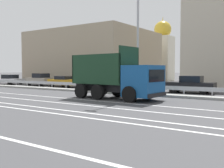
# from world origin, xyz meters

# --- Properties ---
(ground_plane) EXTENTS (320.00, 320.00, 0.00)m
(ground_plane) POSITION_xyz_m (0.00, 0.00, 0.00)
(ground_plane) COLOR #424244
(lane_strip_0) EXTENTS (67.98, 0.16, 0.01)m
(lane_strip_0) POSITION_xyz_m (2.78, -2.30, 0.00)
(lane_strip_0) COLOR silver
(lane_strip_0) RESTS_ON ground_plane
(lane_strip_1) EXTENTS (67.98, 0.16, 0.01)m
(lane_strip_1) POSITION_xyz_m (2.78, -4.44, 0.00)
(lane_strip_1) COLOR silver
(lane_strip_1) RESTS_ON ground_plane
(lane_strip_2) EXTENTS (67.98, 0.16, 0.01)m
(lane_strip_2) POSITION_xyz_m (2.78, -6.48, 0.00)
(lane_strip_2) COLOR silver
(lane_strip_2) RESTS_ON ground_plane
(lane_strip_3) EXTENTS (67.98, 0.16, 0.01)m
(lane_strip_3) POSITION_xyz_m (2.78, -7.45, 0.00)
(lane_strip_3) COLOR silver
(lane_strip_3) RESTS_ON ground_plane
(median_island) EXTENTS (37.39, 1.10, 0.18)m
(median_island) POSITION_xyz_m (0.00, 2.93, 0.09)
(median_island) COLOR gray
(median_island) RESTS_ON ground_plane
(median_guardrail) EXTENTS (67.98, 0.09, 0.78)m
(median_guardrail) POSITION_xyz_m (0.00, 3.86, 0.57)
(median_guardrail) COLOR #9EA0A5
(median_guardrail) RESTS_ON ground_plane
(dump_truck) EXTENTS (6.84, 3.00, 3.67)m
(dump_truck) POSITION_xyz_m (3.58, -0.55, 1.27)
(dump_truck) COLOR #144C8C
(dump_truck) RESTS_ON ground_plane
(median_road_sign) EXTENTS (0.69, 0.16, 2.41)m
(median_road_sign) POSITION_xyz_m (0.70, 2.93, 1.25)
(median_road_sign) COLOR white
(median_road_sign) RESTS_ON ground_plane
(street_lamp_1) EXTENTS (0.71, 2.48, 9.76)m
(street_lamp_1) POSITION_xyz_m (2.83, 2.56, 5.40)
(street_lamp_1) COLOR #ADADB2
(street_lamp_1) RESTS_ON ground_plane
(parked_car_1) EXTENTS (4.16, 2.27, 1.39)m
(parked_car_1) POSITION_xyz_m (-19.80, 6.45, 0.70)
(parked_car_1) COLOR silver
(parked_car_1) RESTS_ON ground_plane
(parked_car_2) EXTENTS (3.93, 2.06, 1.61)m
(parked_car_2) POSITION_xyz_m (-13.76, 6.84, 0.79)
(parked_car_2) COLOR gray
(parked_car_2) RESTS_ON ground_plane
(parked_car_3) EXTENTS (4.27, 2.07, 1.33)m
(parked_car_3) POSITION_xyz_m (-8.99, 6.45, 0.69)
(parked_car_3) COLOR #B27A14
(parked_car_3) RESTS_ON ground_plane
(parked_car_4) EXTENTS (4.41, 2.05, 1.47)m
(parked_car_4) POSITION_xyz_m (-4.09, 6.69, 0.73)
(parked_car_4) COLOR black
(parked_car_4) RESTS_ON ground_plane
(parked_car_5) EXTENTS (4.14, 2.10, 1.29)m
(parked_car_5) POSITION_xyz_m (0.87, 6.38, 0.68)
(parked_car_5) COLOR gray
(parked_car_5) RESTS_ON ground_plane
(parked_car_6) EXTENTS (4.34, 2.09, 1.54)m
(parked_car_6) POSITION_xyz_m (5.81, 7.02, 0.76)
(parked_car_6) COLOR black
(parked_car_6) RESTS_ON ground_plane
(background_building_0) EXTENTS (18.34, 15.23, 8.30)m
(background_building_0) POSITION_xyz_m (-14.62, 19.15, 4.15)
(background_building_0) COLOR tan
(background_building_0) RESTS_ON ground_plane
(church_tower) EXTENTS (3.60, 3.60, 12.16)m
(church_tower) POSITION_xyz_m (-7.01, 30.60, 5.50)
(church_tower) COLOR silver
(church_tower) RESTS_ON ground_plane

